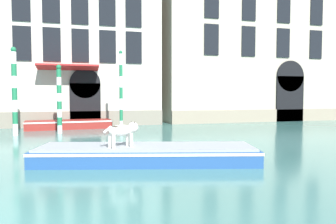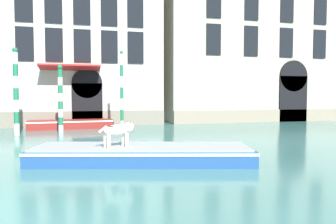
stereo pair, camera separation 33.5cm
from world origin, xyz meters
name	(u,v)px [view 2 (the right image)]	position (x,y,z in m)	size (l,w,h in m)	color
palazzo_left	(82,36)	(1.05, 19.40, 6.36)	(10.78, 7.40, 12.74)	beige
palazzo_right	(249,34)	(14.50, 19.41, 7.09)	(14.70, 6.13, 14.22)	#B2A893
boat_foreground	(142,153)	(2.84, 4.27, 0.28)	(6.94, 3.45, 0.52)	#234C8C
dog_on_deck	(119,130)	(2.11, 4.18, 1.01)	(1.09, 0.60, 0.76)	silver
boat_moored_near_palazzo	(71,124)	(0.31, 15.25, 0.27)	(5.13, 1.91, 0.52)	maroon
mooring_pole_0	(122,91)	(3.16, 12.77, 2.27)	(0.19, 0.19, 4.50)	white
mooring_pole_1	(60,99)	(-0.11, 12.92, 1.86)	(0.26, 0.26, 3.67)	white
mooring_pole_3	(16,91)	(-2.22, 12.42, 2.25)	(0.27, 0.27, 4.45)	white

